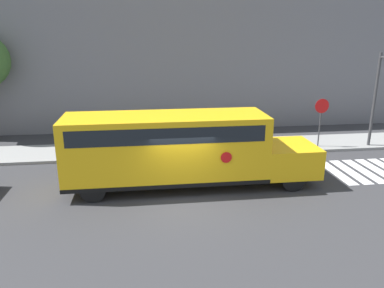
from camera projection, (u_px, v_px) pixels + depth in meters
name	position (u px, v px, depth m)	size (l,w,h in m)	color
ground_plane	(183.00, 199.00, 14.84)	(60.00, 60.00, 0.00)	#333335
sidewalk_strip	(171.00, 149.00, 20.99)	(44.00, 3.00, 0.15)	gray
building_backdrop	(162.00, 38.00, 25.47)	(32.00, 4.00, 12.02)	slate
crosswalk_stripes	(370.00, 170.00, 17.90)	(4.00, 3.20, 0.01)	white
school_bus	(178.00, 147.00, 15.57)	(10.57, 2.57, 3.13)	yellow
stop_sign	(321.00, 115.00, 20.73)	(0.80, 0.10, 2.86)	#38383A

